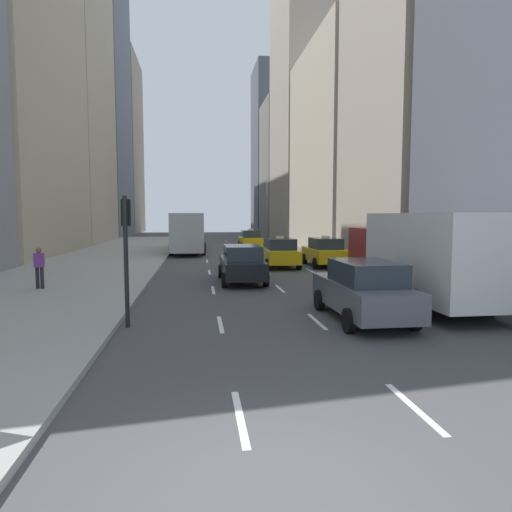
% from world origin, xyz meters
% --- Properties ---
extents(ground_plane, '(160.00, 160.00, 0.00)m').
position_xyz_m(ground_plane, '(0.00, 0.00, 0.00)').
color(ground_plane, '#474749').
extents(sidewalk_left, '(8.00, 66.00, 0.15)m').
position_xyz_m(sidewalk_left, '(-7.00, 27.00, 0.07)').
color(sidewalk_left, '#9E9E99').
rests_on(sidewalk_left, ground).
extents(lane_markings, '(5.72, 56.00, 0.01)m').
position_xyz_m(lane_markings, '(2.60, 23.00, 0.01)').
color(lane_markings, white).
rests_on(lane_markings, ground).
extents(building_row_left, '(6.00, 86.80, 37.02)m').
position_xyz_m(building_row_left, '(-14.00, 45.16, 16.28)').
color(building_row_left, '#A89E89').
rests_on(building_row_left, ground).
extents(building_row_right, '(6.00, 78.99, 35.43)m').
position_xyz_m(building_row_right, '(12.00, 38.28, 14.36)').
color(building_row_right, '#4C515B').
rests_on(building_row_right, ground).
extents(taxi_lead, '(2.02, 4.40, 1.87)m').
position_xyz_m(taxi_lead, '(6.80, 22.04, 0.88)').
color(taxi_lead, yellow).
rests_on(taxi_lead, ground).
extents(taxi_second, '(2.02, 4.40, 1.87)m').
position_xyz_m(taxi_second, '(4.00, 36.94, 0.88)').
color(taxi_second, yellow).
rests_on(taxi_second, ground).
extents(taxi_third, '(2.02, 4.40, 1.87)m').
position_xyz_m(taxi_third, '(4.00, 21.92, 0.88)').
color(taxi_third, yellow).
rests_on(taxi_third, ground).
extents(sedan_black_near, '(2.02, 4.73, 1.76)m').
position_xyz_m(sedan_black_near, '(4.00, 8.04, 0.90)').
color(sedan_black_near, '#565B66').
rests_on(sedan_black_near, ground).
extents(sedan_silver_behind, '(2.02, 4.83, 1.72)m').
position_xyz_m(sedan_silver_behind, '(1.20, 16.05, 0.87)').
color(sedan_silver_behind, black).
rests_on(sedan_silver_behind, ground).
extents(city_bus, '(2.80, 11.61, 3.25)m').
position_xyz_m(city_bus, '(-1.61, 34.14, 1.79)').
color(city_bus, '#B7BCC1').
rests_on(city_bus, ground).
extents(box_truck, '(2.58, 8.40, 3.15)m').
position_xyz_m(box_truck, '(6.80, 10.17, 1.71)').
color(box_truck, maroon).
rests_on(box_truck, ground).
extents(pedestrian_far_walking, '(0.36, 0.22, 1.65)m').
position_xyz_m(pedestrian_far_walking, '(-7.11, 14.38, 1.07)').
color(pedestrian_far_walking, '#23232D').
rests_on(pedestrian_far_walking, sidewalk_left).
extents(traffic_light_pole, '(0.24, 0.42, 3.60)m').
position_xyz_m(traffic_light_pole, '(-2.75, 8.10, 2.41)').
color(traffic_light_pole, black).
rests_on(traffic_light_pole, ground).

